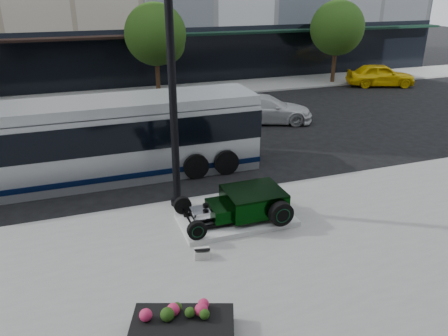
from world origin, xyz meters
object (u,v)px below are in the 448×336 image
object	(u,v)px
hot_rod	(247,203)
yellow_taxi	(381,75)
flower_planter	(183,327)
lamppost	(173,94)
white_sedan	(265,109)
transit_bus	(96,140)

from	to	relation	value
hot_rod	yellow_taxi	world-z (taller)	yellow_taxi
flower_planter	lamppost	bearing A→B (deg)	77.17
flower_planter	white_sedan	bearing A→B (deg)	59.52
hot_rod	flower_planter	distance (m)	5.02
hot_rod	lamppost	size ratio (longest dim) A/B	0.41
hot_rod	white_sedan	world-z (taller)	white_sedan
white_sedan	hot_rod	bearing A→B (deg)	172.73
transit_bus	yellow_taxi	distance (m)	22.68
flower_planter	yellow_taxi	size ratio (longest dim) A/B	0.49
hot_rod	white_sedan	size ratio (longest dim) A/B	0.66
hot_rod	lamppost	world-z (taller)	lamppost
lamppost	flower_planter	size ratio (longest dim) A/B	3.48
hot_rod	lamppost	xyz separation A→B (m)	(-1.72, 1.68, 3.07)
hot_rod	transit_bus	size ratio (longest dim) A/B	0.27
transit_bus	flower_planter	bearing A→B (deg)	-84.49
transit_bus	hot_rod	bearing A→B (deg)	-52.45
hot_rod	flower_planter	xyz separation A→B (m)	(-3.02, -4.00, -0.33)
flower_planter	transit_bus	bearing A→B (deg)	95.51
lamppost	yellow_taxi	distance (m)	22.75
hot_rod	white_sedan	bearing A→B (deg)	62.55
white_sedan	yellow_taxi	size ratio (longest dim) A/B	1.05
transit_bus	yellow_taxi	world-z (taller)	transit_bus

